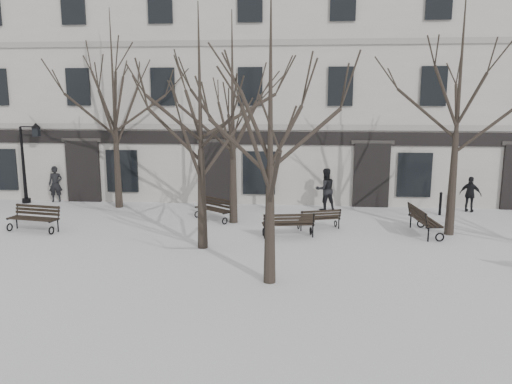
# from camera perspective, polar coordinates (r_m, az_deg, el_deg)

# --- Properties ---
(ground) EXTENTS (100.00, 100.00, 0.00)m
(ground) POSITION_cam_1_polar(r_m,az_deg,el_deg) (15.52, 3.77, -7.65)
(ground) COLOR silver
(ground) RESTS_ON ground
(building) EXTENTS (40.40, 10.20, 11.40)m
(building) POSITION_cam_1_polar(r_m,az_deg,el_deg) (27.71, 4.64, 11.92)
(building) COLOR #B5B1A8
(building) RESTS_ON ground
(tree_1) EXTENTS (5.44, 5.44, 7.77)m
(tree_1) POSITION_cam_1_polar(r_m,az_deg,el_deg) (16.01, -6.43, 10.55)
(tree_1) COLOR black
(tree_1) RESTS_ON ground
(tree_2) EXTENTS (5.25, 5.25, 7.50)m
(tree_2) POSITION_cam_1_polar(r_m,az_deg,el_deg) (12.75, 1.66, 9.87)
(tree_2) COLOR black
(tree_2) RESTS_ON ground
(tree_4) EXTENTS (6.07, 6.07, 8.68)m
(tree_4) POSITION_cam_1_polar(r_m,az_deg,el_deg) (23.05, -16.01, 11.61)
(tree_4) COLOR black
(tree_4) RESTS_ON ground
(tree_5) EXTENTS (5.68, 5.68, 8.11)m
(tree_5) POSITION_cam_1_polar(r_m,az_deg,el_deg) (19.37, -2.71, 11.22)
(tree_5) COLOR black
(tree_5) RESTS_ON ground
(tree_6) EXTENTS (6.14, 6.14, 8.77)m
(tree_6) POSITION_cam_1_polar(r_m,az_deg,el_deg) (18.92, 22.29, 11.74)
(tree_6) COLOR black
(tree_6) RESTS_ON ground
(bench_0) EXTENTS (1.99, 1.01, 0.96)m
(bench_0) POSITION_cam_1_polar(r_m,az_deg,el_deg) (20.28, -24.01, -2.66)
(bench_0) COLOR black
(bench_0) RESTS_ON ground
(bench_1) EXTENTS (1.90, 0.97, 0.92)m
(bench_1) POSITION_cam_1_polar(r_m,az_deg,el_deg) (17.75, 3.71, -3.62)
(bench_1) COLOR black
(bench_1) RESTS_ON ground
(bench_3) EXTENTS (1.75, 1.57, 0.89)m
(bench_3) POSITION_cam_1_polar(r_m,az_deg,el_deg) (20.31, -4.72, -1.87)
(bench_3) COLOR black
(bench_3) RESTS_ON ground
(bench_4) EXTENTS (1.67, 1.03, 0.80)m
(bench_4) POSITION_cam_1_polar(r_m,az_deg,el_deg) (18.95, 7.24, -2.98)
(bench_4) COLOR black
(bench_4) RESTS_ON ground
(bench_5) EXTENTS (0.94, 2.07, 1.01)m
(bench_5) POSITION_cam_1_polar(r_m,az_deg,el_deg) (19.07, 18.55, -3.01)
(bench_5) COLOR black
(bench_5) RESTS_ON ground
(lamp_post) EXTENTS (1.18, 0.44, 3.75)m
(lamp_post) POSITION_cam_1_polar(r_m,az_deg,el_deg) (25.62, -24.59, 3.62)
(lamp_post) COLOR black
(lamp_post) RESTS_ON ground
(bollard_a) EXTENTS (0.16, 0.16, 1.22)m
(bollard_a) POSITION_cam_1_polar(r_m,az_deg,el_deg) (22.36, 1.26, -0.24)
(bollard_a) COLOR black
(bollard_a) RESTS_ON ground
(bollard_b) EXTENTS (0.13, 0.13, 1.00)m
(bollard_b) POSITION_cam_1_polar(r_m,az_deg,el_deg) (22.47, 20.33, -1.16)
(bollard_b) COLOR black
(bollard_b) RESTS_ON ground
(pedestrian_a) EXTENTS (0.71, 0.55, 1.72)m
(pedestrian_a) POSITION_cam_1_polar(r_m,az_deg,el_deg) (25.77, -21.80, -1.03)
(pedestrian_a) COLOR black
(pedestrian_a) RESTS_ON ground
(pedestrian_b) EXTENTS (1.10, 0.98, 1.86)m
(pedestrian_b) POSITION_cam_1_polar(r_m,az_deg,el_deg) (22.38, 7.86, -2.04)
(pedestrian_b) COLOR black
(pedestrian_b) RESTS_ON ground
(pedestrian_c) EXTENTS (0.98, 0.79, 1.55)m
(pedestrian_c) POSITION_cam_1_polar(r_m,az_deg,el_deg) (23.69, 23.16, -2.10)
(pedestrian_c) COLOR black
(pedestrian_c) RESTS_ON ground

